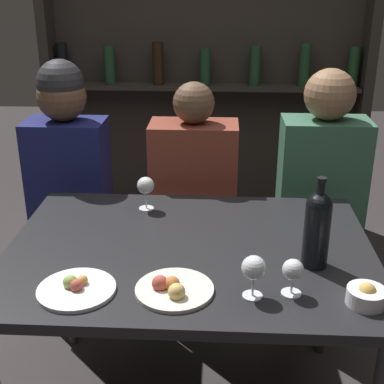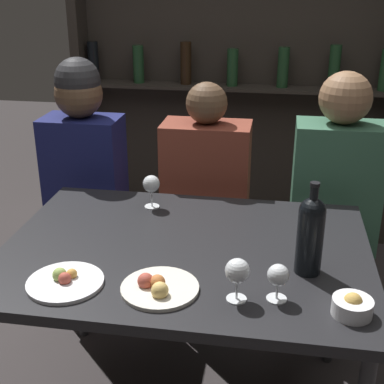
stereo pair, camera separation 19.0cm
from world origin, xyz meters
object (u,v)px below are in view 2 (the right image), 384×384
Objects in this scene: wine_bottle at (311,232)px; wine_glass_1 at (237,272)px; seated_person_right at (332,216)px; seated_person_center at (205,216)px; wine_glass_0 at (278,276)px; food_plate_0 at (65,281)px; snack_bowl at (352,306)px; seated_person_left at (86,191)px; food_plate_1 at (158,287)px; wine_glass_2 at (151,185)px.

wine_bottle reaches higher than wine_glass_1.
seated_person_center is at bearing -180.00° from seated_person_right.
wine_glass_1 is at bearing -170.17° from wine_glass_0.
food_plate_0 is at bearing -165.08° from wine_bottle.
wine_bottle is 2.67× the size of wine_glass_0.
snack_bowl is at bearing -92.08° from seated_person_right.
seated_person_left reaches higher than seated_person_center.
seated_person_left is at bearing 130.38° from wine_glass_1.
food_plate_1 is (-0.44, -0.19, -0.13)m from wine_bottle.
wine_bottle reaches higher than food_plate_0.
snack_bowl is at bearing -41.00° from wine_glass_2.
seated_person_right is at bearing 24.46° from wine_glass_2.
food_plate_0 is 0.29m from food_plate_1.
food_plate_1 is (0.29, 0.01, 0.00)m from food_plate_0.
wine_bottle is 2.69× the size of snack_bowl.
seated_person_left is at bearing 180.00° from seated_person_center.
wine_bottle is 0.24× the size of seated_person_left.
wine_glass_0 is 0.35m from food_plate_1.
food_plate_0 is at bearing -102.03° from wine_glass_2.
wine_glass_1 is 0.53m from food_plate_0.
wine_glass_2 reaches higher than food_plate_0.
wine_glass_0 is 0.22m from snack_bowl.
wine_glass_0 is 0.86× the size of wine_glass_1.
wine_glass_1 is at bearing -110.70° from seated_person_right.
wine_glass_0 is 1.01m from seated_person_center.
food_plate_0 is 0.19× the size of seated_person_right.
wine_glass_1 is 0.56× the size of food_plate_0.
wine_glass_2 is at bearing 131.20° from wine_glass_0.
wine_glass_1 is (-0.21, -0.19, -0.05)m from wine_bottle.
snack_bowl is at bearing -61.86° from wine_bottle.
seated_person_center is (-0.34, 0.92, -0.26)m from wine_glass_0.
wine_bottle is 0.81m from seated_person_right.
food_plate_1 is 1.11m from seated_person_right.
food_plate_0 is 1.00× the size of food_plate_1.
wine_bottle is at bearing -36.61° from seated_person_left.
snack_bowl is (0.71, -0.62, -0.07)m from wine_glass_2.
seated_person_left is 1.02× the size of seated_person_right.
wine_glass_1 is at bearing 176.36° from snack_bowl.
snack_bowl is (0.32, -0.02, -0.06)m from wine_glass_1.
wine_bottle is 2.29× the size of wine_glass_1.
seated_person_center is (0.58, 0.00, -0.09)m from seated_person_left.
food_plate_0 is 2.08× the size of snack_bowl.
seated_person_right reaches higher than wine_glass_0.
seated_person_right is (0.03, 0.96, -0.17)m from snack_bowl.
seated_person_left is (-1.01, 0.75, -0.24)m from wine_bottle.
seated_person_left is at bearing 140.06° from wine_glass_2.
wine_bottle is 0.76m from food_plate_0.
wine_glass_0 reaches higher than food_plate_1.
seated_person_center is 0.95× the size of seated_person_right.
snack_bowl is (0.55, -0.03, 0.01)m from food_plate_1.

